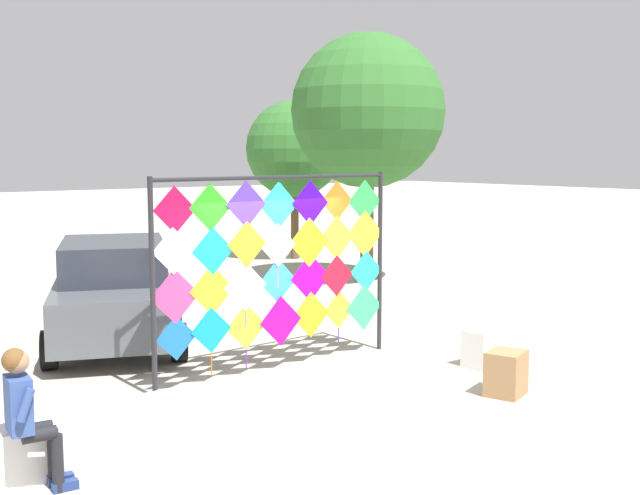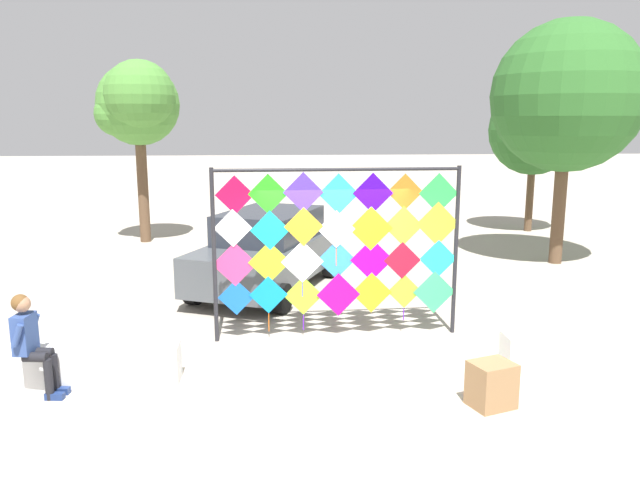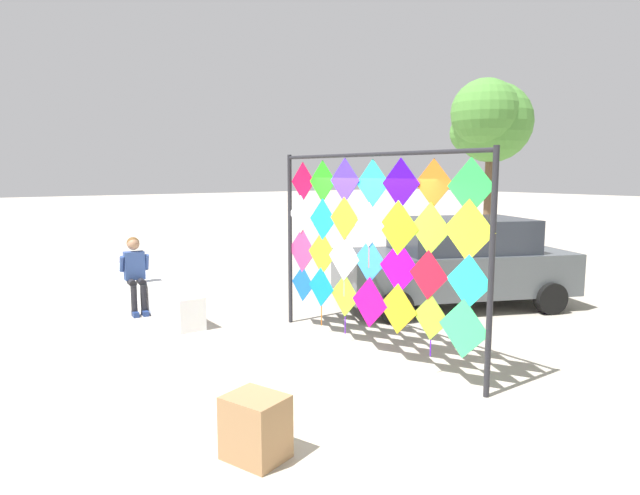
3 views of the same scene
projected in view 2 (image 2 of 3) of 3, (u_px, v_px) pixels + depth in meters
ground at (340, 361)px, 9.50m from camera, size 120.00×120.00×0.00m
plaza_ledge_left at (18, 367)px, 8.54m from camera, size 4.38×0.45×0.55m
kite_display_rack at (339, 240)px, 10.26m from camera, size 4.11×0.20×2.87m
seated_vendor at (31, 338)px, 8.12m from camera, size 0.63×0.54×1.40m
parked_car at (268, 250)px, 13.42m from camera, size 3.46×4.78×1.71m
cardboard_box_large at (492, 385)px, 7.94m from camera, size 0.64×0.59×0.59m
tree_broadleaf at (137, 102)px, 18.00m from camera, size 2.40×2.74×5.31m
tree_far_right at (568, 98)px, 15.40m from camera, size 3.71×3.71×6.05m
tree_palm_like at (533, 130)px, 20.22m from camera, size 2.93×2.90×4.77m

